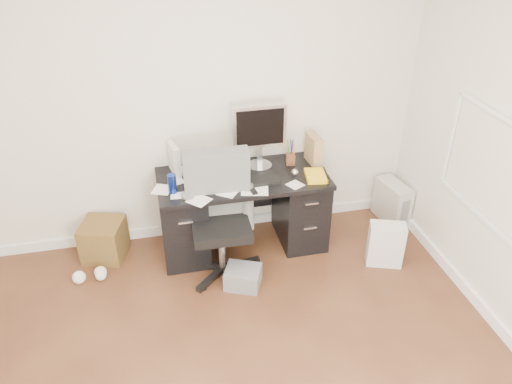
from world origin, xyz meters
TOP-DOWN VIEW (x-y plane):
  - room_shell at (0.03, 0.03)m, footprint 4.02×4.02m
  - desk at (0.30, 1.65)m, footprint 1.50×0.70m
  - loose_papers at (0.10, 1.60)m, footprint 1.10×0.60m
  - lcd_monitor at (0.49, 1.79)m, footprint 0.48×0.27m
  - keyboard at (0.35, 1.52)m, footprint 0.51×0.19m
  - computer_mouse at (0.75, 1.57)m, footprint 0.07×0.07m
  - travel_mug at (-0.32, 1.52)m, footprint 0.09×0.09m
  - white_binder at (-0.27, 1.86)m, footprint 0.15×0.25m
  - magazine_file at (0.99, 1.78)m, footprint 0.13×0.24m
  - pen_cup at (0.78, 1.79)m, footprint 0.11×0.11m
  - yellow_book at (0.93, 1.49)m, footprint 0.22×0.26m
  - paper_remote at (0.35, 1.39)m, footprint 0.26×0.23m
  - office_chair at (0.04, 1.30)m, footprint 0.65×0.65m
  - pc_tower at (1.86, 1.74)m, footprint 0.25×0.44m
  - shopping_bag at (1.48, 1.10)m, footprint 0.37×0.31m
  - wicker_basket at (-0.98, 1.77)m, footprint 0.45×0.45m
  - desk_printer at (0.18, 1.09)m, footprint 0.36×0.34m

SIDE VIEW (x-z plane):
  - desk_printer at x=0.18m, z-range 0.00..0.17m
  - wicker_basket at x=-0.98m, z-range 0.00..0.36m
  - pc_tower at x=1.86m, z-range 0.00..0.42m
  - shopping_bag at x=1.48m, z-range 0.00..0.42m
  - desk at x=0.30m, z-range 0.02..0.77m
  - office_chair at x=0.04m, z-range 0.00..1.11m
  - loose_papers at x=0.10m, z-range 0.75..0.75m
  - paper_remote at x=0.35m, z-range 0.75..0.77m
  - keyboard at x=0.35m, z-range 0.75..0.78m
  - yellow_book at x=0.93m, z-range 0.75..0.79m
  - computer_mouse at x=0.75m, z-range 0.75..0.81m
  - travel_mug at x=-0.32m, z-range 0.75..0.92m
  - pen_cup at x=0.78m, z-range 0.75..0.99m
  - magazine_file at x=0.99m, z-range 0.75..1.02m
  - white_binder at x=-0.27m, z-range 0.75..1.02m
  - lcd_monitor at x=0.49m, z-range 0.75..1.35m
  - room_shell at x=0.03m, z-range 0.30..3.01m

